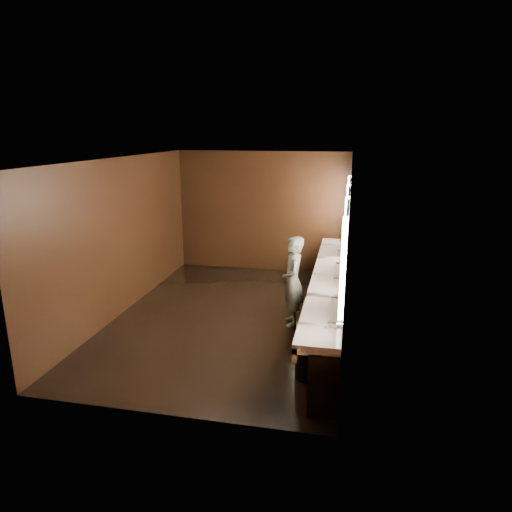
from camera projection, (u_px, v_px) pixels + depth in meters
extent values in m
plane|color=black|center=(230.00, 317.00, 8.22)|extent=(6.00, 6.00, 0.00)
cube|color=#2D2D2B|center=(228.00, 159.00, 7.48)|extent=(4.00, 6.00, 0.02)
cube|color=black|center=(262.00, 212.00, 10.68)|extent=(4.00, 0.02, 2.80)
cube|color=black|center=(159.00, 304.00, 5.02)|extent=(4.00, 0.02, 2.80)
cube|color=black|center=(122.00, 236.00, 8.24)|extent=(0.02, 6.00, 2.80)
cube|color=black|center=(347.00, 247.00, 7.46)|extent=(0.02, 6.00, 2.80)
cube|color=black|center=(333.00, 303.00, 7.76)|extent=(0.36, 5.40, 0.81)
cube|color=silver|center=(329.00, 278.00, 7.66)|extent=(0.55, 5.40, 0.12)
cube|color=silver|center=(314.00, 282.00, 7.73)|extent=(0.06, 5.40, 0.18)
cylinder|color=silver|center=(335.00, 324.00, 5.51)|extent=(0.18, 0.04, 0.04)
cylinder|color=silver|center=(338.00, 299.00, 6.34)|extent=(0.18, 0.04, 0.04)
cylinder|color=silver|center=(340.00, 279.00, 7.17)|extent=(0.18, 0.04, 0.04)
cylinder|color=silver|center=(341.00, 264.00, 8.00)|extent=(0.18, 0.04, 0.04)
cylinder|color=silver|center=(342.00, 251.00, 8.83)|extent=(0.18, 0.04, 0.04)
cylinder|color=silver|center=(343.00, 241.00, 9.66)|extent=(0.18, 0.04, 0.04)
cube|color=#FFE4CA|center=(343.00, 269.00, 5.11)|extent=(0.06, 0.22, 1.15)
cube|color=white|center=(346.00, 251.00, 5.86)|extent=(0.03, 1.32, 1.15)
cube|color=#FFE4CA|center=(346.00, 237.00, 6.62)|extent=(0.06, 0.23, 1.15)
cube|color=white|center=(347.00, 226.00, 7.37)|extent=(0.03, 1.32, 1.15)
cube|color=#FFE4CA|center=(347.00, 217.00, 8.13)|extent=(0.06, 0.23, 1.15)
cube|color=white|center=(349.00, 210.00, 8.88)|extent=(0.03, 1.32, 1.15)
cube|color=#FFE4CA|center=(348.00, 204.00, 9.64)|extent=(0.06, 0.22, 1.15)
imported|color=#87BDCA|center=(293.00, 281.00, 7.74)|extent=(0.47, 0.63, 1.55)
cylinder|color=black|center=(309.00, 358.00, 6.14)|extent=(0.40, 0.40, 0.57)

